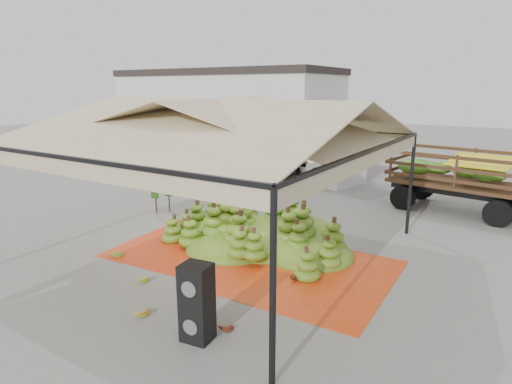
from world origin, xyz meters
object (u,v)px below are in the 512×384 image
Objects in this scene: truck_right at (500,178)px; speaker_stack at (197,303)px; truck_left at (302,149)px; banana_heap at (263,220)px; vendor at (276,188)px.

speaker_stack is at bearing -101.03° from truck_right.
truck_right is (3.78, 10.93, 0.67)m from speaker_stack.
banana_heap is at bearing -54.55° from truck_left.
banana_heap is 8.22m from truck_right.
truck_right is (5.39, 6.17, 0.72)m from banana_heap.
vendor is 0.27× the size of truck_right.
speaker_stack is 0.78× the size of vendor.
truck_right reaches higher than speaker_stack.
truck_left is at bearing 101.69° from speaker_stack.
banana_heap is 5.02m from speaker_stack.
truck_left is at bearing 110.08° from banana_heap.
truck_left reaches higher than banana_heap.
banana_heap is at bearing 100.75° from speaker_stack.
truck_right is (6.55, 3.42, 0.47)m from vendor.
truck_left is 1.04× the size of truck_right.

